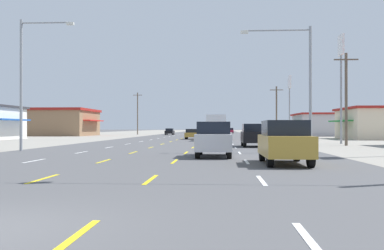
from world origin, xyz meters
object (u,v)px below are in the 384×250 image
at_px(suv_far_right_mid, 253,135).
at_px(pole_sign_right_row_2, 289,89).
at_px(sedan_far_left_farthest, 170,132).
at_px(pole_sign_right_row_1, 341,63).
at_px(sedan_center_turn_far, 192,134).
at_px(hatchback_far_right_distant_a, 230,131).
at_px(sedan_center_turn_distant_b, 206,131).
at_px(suv_far_right_nearest, 284,141).
at_px(suv_inner_right_near, 214,139).
at_px(streetlight_right_row_0, 302,77).
at_px(streetlight_left_row_0, 27,75).
at_px(box_truck_inner_right_midfar, 216,126).
at_px(hatchback_inner_right_farther, 216,133).

bearing_deg(suv_far_right_mid, pole_sign_right_row_2, 76.47).
relative_size(sedan_far_left_farthest, pole_sign_right_row_1, 0.40).
height_order(sedan_far_left_farthest, pole_sign_right_row_1, pole_sign_right_row_1).
xyz_separation_m(sedan_center_turn_far, hatchback_far_right_distant_a, (7.14, 64.58, 0.03)).
relative_size(hatchback_far_right_distant_a, pole_sign_right_row_2, 0.37).
relative_size(sedan_center_turn_far, sedan_far_left_farthest, 1.00).
xyz_separation_m(hatchback_far_right_distant_a, sedan_center_turn_distant_b, (-7.25, 2.20, -0.03)).
relative_size(suv_far_right_nearest, suv_inner_right_near, 1.00).
bearing_deg(streetlight_right_row_0, sedan_center_turn_far, 106.36).
height_order(pole_sign_right_row_1, pole_sign_right_row_2, pole_sign_right_row_1).
xyz_separation_m(suv_far_right_mid, streetlight_left_row_0, (-16.64, -8.02, 4.39)).
bearing_deg(pole_sign_right_row_1, pole_sign_right_row_2, 91.10).
xyz_separation_m(suv_far_right_nearest, sedan_far_left_farthest, (-14.10, 78.59, -0.27)).
bearing_deg(suv_far_right_mid, suv_inner_right_near, -103.75).
bearing_deg(suv_inner_right_near, box_truck_inner_right_midfar, 90.14).
xyz_separation_m(sedan_center_turn_far, streetlight_right_row_0, (9.56, -32.55, 4.37)).
height_order(suv_far_right_mid, pole_sign_right_row_2, pole_sign_right_row_2).
distance_m(sedan_far_left_farthest, sedan_center_turn_distant_b, 31.86).
relative_size(suv_far_right_nearest, suv_far_right_mid, 1.00).
xyz_separation_m(hatchback_far_right_distant_a, pole_sign_right_row_2, (8.68, -51.96, 7.33)).
height_order(sedan_center_turn_far, sedan_far_left_farthest, same).
bearing_deg(streetlight_right_row_0, suv_far_right_mid, 108.48).
height_order(box_truck_inner_right_midfar, sedan_center_turn_distant_b, box_truck_inner_right_midfar).
bearing_deg(sedan_center_turn_distant_b, sedan_center_turn_far, -89.90).
height_order(suv_inner_right_near, sedan_center_turn_far, suv_inner_right_near).
height_order(suv_inner_right_near, box_truck_inner_right_midfar, box_truck_inner_right_midfar).
height_order(suv_inner_right_near, streetlight_right_row_0, streetlight_right_row_0).
bearing_deg(hatchback_far_right_distant_a, pole_sign_right_row_1, -83.54).
distance_m(suv_far_right_nearest, suv_far_right_mid, 18.34).
xyz_separation_m(box_truck_inner_right_midfar, sedan_center_turn_distant_b, (-3.64, 73.42, -1.08)).
distance_m(sedan_center_turn_far, streetlight_left_row_0, 34.30).
distance_m(suv_inner_right_near, box_truck_inner_right_midfar, 31.27).
bearing_deg(hatchback_inner_right_farther, suv_inner_right_near, -89.76).
xyz_separation_m(suv_far_right_mid, streetlight_right_row_0, (2.68, -8.02, 4.10)).
distance_m(suv_far_right_mid, pole_sign_right_row_2, 38.86).
xyz_separation_m(pole_sign_right_row_2, streetlight_right_row_0, (-6.26, -45.17, -2.99)).
bearing_deg(suv_inner_right_near, pole_sign_right_row_2, 76.41).
xyz_separation_m(suv_far_right_mid, pole_sign_right_row_2, (8.94, 37.15, 7.09)).
height_order(box_truck_inner_right_midfar, pole_sign_right_row_1, pole_sign_right_row_1).
relative_size(box_truck_inner_right_midfar, pole_sign_right_row_2, 0.69).
bearing_deg(suv_far_right_mid, box_truck_inner_right_midfar, 100.59).
bearing_deg(hatchback_inner_right_farther, suv_far_right_nearest, -86.34).
relative_size(hatchback_inner_right_farther, hatchback_far_right_distant_a, 1.00).
height_order(sedan_far_left_farthest, pole_sign_right_row_2, pole_sign_right_row_2).
distance_m(box_truck_inner_right_midfar, streetlight_right_row_0, 26.81).
bearing_deg(box_truck_inner_right_midfar, hatchback_inner_right_farther, 90.41).
bearing_deg(streetlight_right_row_0, suv_inner_right_near, -138.07).
relative_size(box_truck_inner_right_midfar, hatchback_far_right_distant_a, 1.85).
xyz_separation_m(suv_inner_right_near, hatchback_far_right_distant_a, (3.53, 102.48, -0.24)).
bearing_deg(sedan_far_left_farthest, pole_sign_right_row_2, -45.08).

